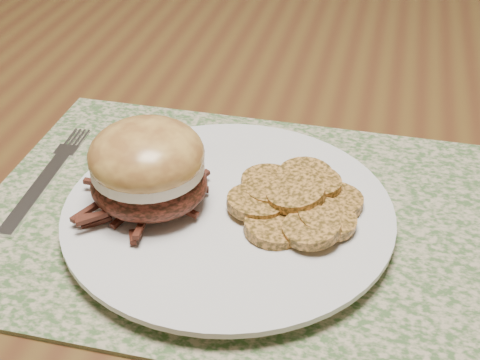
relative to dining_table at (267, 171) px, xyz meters
name	(u,v)px	position (x,y,z in m)	size (l,w,h in m)	color
dining_table	(267,171)	(0.00, 0.00, 0.00)	(1.50, 0.90, 0.75)	brown
placemat	(241,217)	(0.01, -0.19, 0.08)	(0.45, 0.33, 0.00)	#426132
dinner_plate	(228,215)	(0.01, -0.20, 0.09)	(0.26, 0.26, 0.02)	silver
pork_sandwich	(148,167)	(-0.06, -0.21, 0.14)	(0.11, 0.11, 0.07)	black
roasted_potatoes	(296,199)	(0.06, -0.19, 0.11)	(0.12, 0.13, 0.03)	#BE7F38
fork	(48,176)	(-0.17, -0.18, 0.09)	(0.02, 0.17, 0.00)	silver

